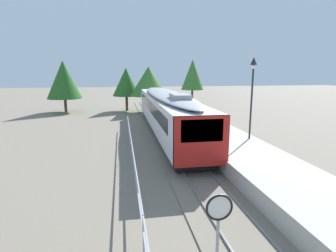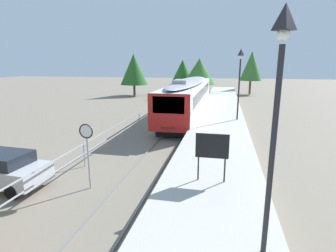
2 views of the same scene
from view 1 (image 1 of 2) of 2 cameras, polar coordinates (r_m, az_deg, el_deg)
ground_plane at (r=18.15m, az=-6.74°, el=-5.87°), size 160.00×160.00×0.00m
track_rails at (r=18.52m, az=2.61°, el=-5.34°), size 3.20×60.00×0.14m
commuter_train at (r=23.19m, az=-0.15°, el=3.41°), size 2.82×20.63×3.74m
station_platform at (r=19.34m, az=12.08°, el=-3.58°), size 3.90×60.00×0.90m
platform_lamp_mid_platform at (r=18.70m, az=17.22°, el=8.62°), size 0.34×0.34×5.35m
speed_limit_sign at (r=6.35m, az=10.49°, el=-19.34°), size 0.61×0.10×2.81m
carpark_fence at (r=8.58m, az=-5.18°, el=-19.84°), size 0.06×36.06×1.25m
tree_behind_carpark at (r=36.00m, az=-4.09°, el=9.29°), size 4.83×4.83×5.98m
tree_behind_station_far at (r=45.58m, az=5.13°, el=10.60°), size 3.70×3.70×7.26m
tree_distant_left at (r=37.94m, az=-8.72°, el=9.05°), size 3.73×3.73×5.82m
tree_distant_centre at (r=38.67m, az=-20.93°, el=9.01°), size 4.48×4.48×6.74m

